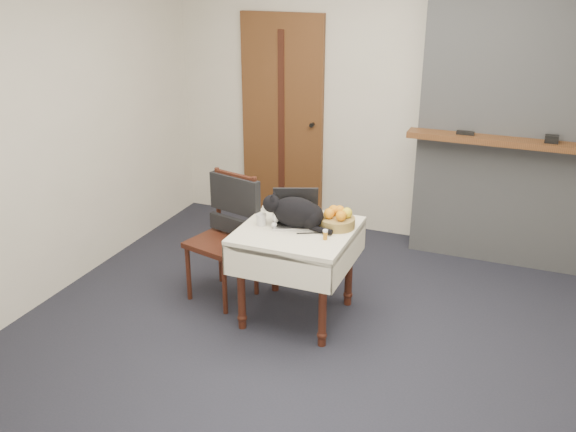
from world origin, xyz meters
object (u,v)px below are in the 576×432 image
laptop (296,215)px  door (282,121)px  pill_bottle (325,234)px  chair (229,219)px  cream_jar (261,220)px  cat (297,213)px  fruit_basket (337,219)px  side_table (297,243)px

laptop → door: bearing=94.0°
pill_bottle → chair: size_ratio=0.07×
cream_jar → pill_bottle: size_ratio=1.16×
cat → fruit_basket: cat is taller
side_table → laptop: bearing=117.4°
chair → laptop: bearing=9.0°
door → pill_bottle: bearing=-59.9°
side_table → chair: bearing=166.2°
pill_bottle → chair: (-0.85, 0.26, -0.12)m
laptop → cream_jar: laptop is taller
side_table → cream_jar: 0.30m
side_table → cat: size_ratio=1.48×
fruit_basket → side_table: bearing=-152.6°
fruit_basket → cream_jar: bearing=-162.0°
cream_jar → pill_bottle: bearing=-8.0°
laptop → fruit_basket: laptop is taller
laptop → chair: (-0.56, 0.05, -0.14)m
cat → cream_jar: size_ratio=6.52×
laptop → pill_bottle: 0.36m
door → laptop: 1.83m
cat → laptop: bearing=107.7°
laptop → cat: size_ratio=0.76×
door → chair: size_ratio=2.07×
cream_jar → fruit_basket: (0.51, 0.17, 0.02)m
fruit_basket → pill_bottle: bearing=-91.9°
side_table → chair: (-0.61, 0.15, 0.03)m
door → side_table: (0.83, -1.74, -0.41)m
side_table → fruit_basket: 0.33m
laptop → pill_bottle: size_ratio=5.73×
door → cream_jar: 1.88m
cat → side_table: bearing=-78.5°
door → chair: (0.22, -1.59, -0.38)m
cream_jar → door: bearing=107.8°
door → cat: (0.82, -1.72, -0.19)m
side_table → cat: bearing=112.4°
laptop → chair: chair is taller
side_table → cream_jar: cream_jar is taller
laptop → chair: 0.58m
fruit_basket → cat: bearing=-157.2°
pill_bottle → side_table: bearing=156.4°
cream_jar → chair: chair is taller
chair → cream_jar: bearing=-13.6°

